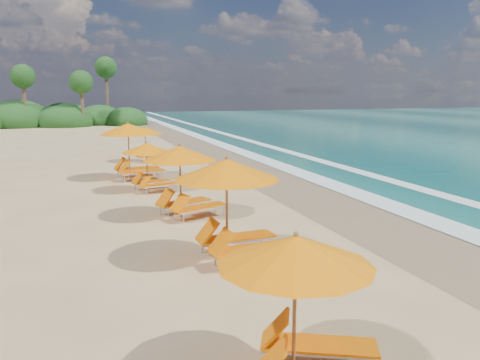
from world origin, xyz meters
TOP-DOWN VIEW (x-y plane):
  - ground at (0.00, 0.00)m, footprint 160.00×160.00m
  - wet_sand at (4.00, 0.00)m, footprint 4.00×160.00m
  - surf_foam at (6.70, 0.00)m, footprint 4.00×160.00m
  - station_1 at (-2.08, -8.90)m, footprint 2.88×2.88m
  - station_2 at (-1.46, -3.87)m, footprint 2.83×2.64m
  - station_3 at (-1.68, 0.51)m, footprint 3.07×3.01m
  - station_4 at (-2.13, 4.94)m, footprint 2.53×2.45m
  - station_5 at (-2.45, 8.02)m, footprint 3.03×2.84m
  - station_6 at (-1.01, 13.40)m, footprint 2.48×2.38m
  - treeline at (-9.94, 45.51)m, footprint 25.80×8.80m

SIDE VIEW (x-z plane):
  - ground at x=0.00m, z-range 0.00..0.00m
  - wet_sand at x=4.00m, z-range 0.00..0.01m
  - surf_foam at x=6.70m, z-range 0.02..0.03m
  - treeline at x=-9.94m, z-range -3.87..5.86m
  - station_4 at x=-2.13m, z-range 0.12..2.16m
  - station_6 at x=-1.01m, z-range 0.12..2.18m
  - station_1 at x=-2.08m, z-range 0.13..2.32m
  - station_3 at x=-1.68m, z-range 0.14..2.54m
  - station_2 at x=-1.46m, z-range 0.15..2.70m
  - station_5 at x=-2.45m, z-range 0.16..2.82m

